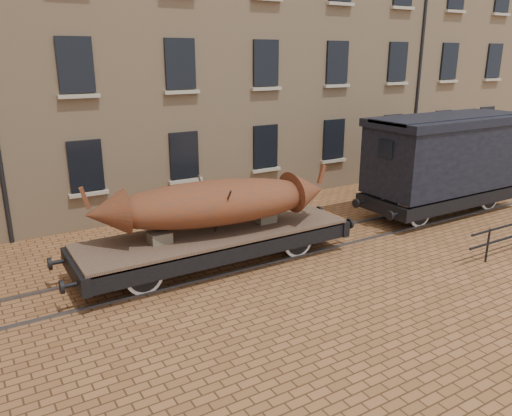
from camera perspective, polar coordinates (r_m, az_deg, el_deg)
ground at (r=16.15m, az=7.42°, el=-3.70°), size 90.00×90.00×0.00m
warehouse_cream at (r=25.11m, az=-1.26°, el=20.08°), size 40.00×10.19×14.00m
rail_track at (r=16.14m, az=7.42°, el=-3.61°), size 30.00×1.52×0.06m
flatcar_wagon at (r=13.96m, az=-4.65°, el=-3.47°), size 8.57×2.32×1.29m
iron_boat at (r=13.63m, az=-4.79°, el=0.63°), size 6.84×2.75×1.63m
goods_van at (r=19.47m, az=20.89°, el=5.88°), size 7.04×2.56×3.64m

